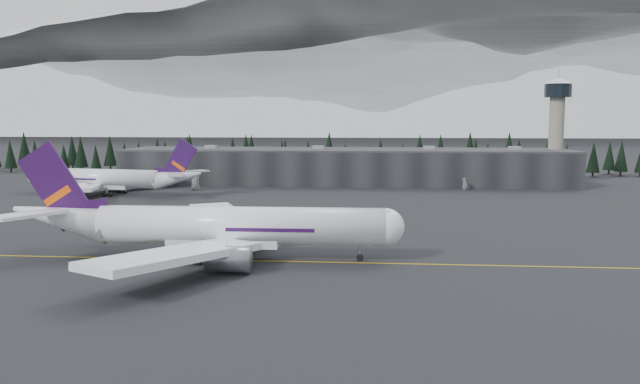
# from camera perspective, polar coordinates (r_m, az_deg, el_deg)

# --- Properties ---
(ground) EXTENTS (1400.00, 1400.00, 0.00)m
(ground) POSITION_cam_1_polar(r_m,az_deg,el_deg) (104.84, -0.98, -6.16)
(ground) COLOR black
(ground) RESTS_ON ground
(taxiline) EXTENTS (400.00, 0.40, 0.02)m
(taxiline) POSITION_cam_1_polar(r_m,az_deg,el_deg) (102.90, -1.09, -6.40)
(taxiline) COLOR gold
(taxiline) RESTS_ON ground
(terminal) EXTENTS (160.00, 30.00, 12.60)m
(terminal) POSITION_cam_1_polar(r_m,az_deg,el_deg) (227.54, 2.35, 2.38)
(terminal) COLOR black
(terminal) RESTS_ON ground
(control_tower) EXTENTS (10.00, 10.00, 37.70)m
(control_tower) POSITION_cam_1_polar(r_m,az_deg,el_deg) (238.45, 20.83, 6.26)
(control_tower) COLOR gray
(control_tower) RESTS_ON ground
(treeline) EXTENTS (360.00, 20.00, 15.00)m
(treeline) POSITION_cam_1_polar(r_m,az_deg,el_deg) (264.34, 2.74, 3.23)
(treeline) COLOR black
(treeline) RESTS_ON ground
(mountain_ridge) EXTENTS (4400.00, 900.00, 420.00)m
(mountain_ridge) POSITION_cam_1_polar(r_m,az_deg,el_deg) (1101.95, 4.55, 5.42)
(mountain_ridge) COLOR white
(mountain_ridge) RESTS_ON ground
(jet_main) EXTENTS (66.92, 61.78, 19.68)m
(jet_main) POSITION_cam_1_polar(r_m,az_deg,el_deg) (106.16, -10.29, -3.05)
(jet_main) COLOR white
(jet_main) RESTS_ON ground
(jet_parked) EXTENTS (60.07, 55.04, 17.77)m
(jet_parked) POSITION_cam_1_polar(r_m,az_deg,el_deg) (203.25, -18.57, 1.16)
(jet_parked) COLOR silver
(jet_parked) RESTS_ON ground
(gse_vehicle_a) EXTENTS (3.89, 5.92, 1.51)m
(gse_vehicle_a) POSITION_cam_1_polar(r_m,az_deg,el_deg) (209.48, -11.30, 0.36)
(gse_vehicle_a) COLOR #BDBDBF
(gse_vehicle_a) RESTS_ON ground
(gse_vehicle_b) EXTENTS (4.24, 1.73, 1.44)m
(gse_vehicle_b) POSITION_cam_1_polar(r_m,az_deg,el_deg) (211.62, 13.10, 0.37)
(gse_vehicle_b) COLOR silver
(gse_vehicle_b) RESTS_ON ground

